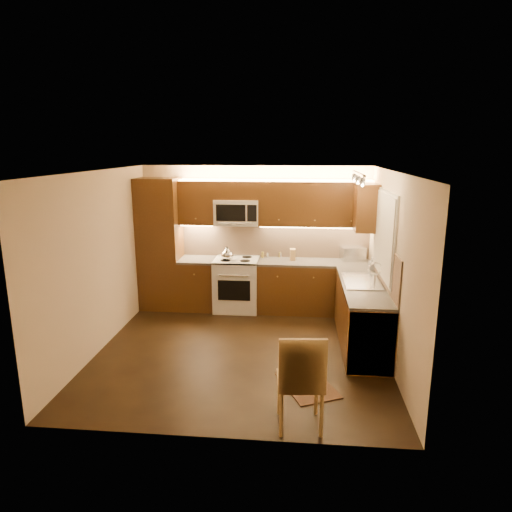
# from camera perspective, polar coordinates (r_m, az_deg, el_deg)

# --- Properties ---
(floor) EXTENTS (4.00, 4.00, 0.01)m
(floor) POSITION_cam_1_polar(r_m,az_deg,el_deg) (6.57, -1.80, -11.76)
(floor) COLOR black
(floor) RESTS_ON ground
(ceiling) EXTENTS (4.00, 4.00, 0.01)m
(ceiling) POSITION_cam_1_polar(r_m,az_deg,el_deg) (5.95, -1.97, 10.57)
(ceiling) COLOR beige
(ceiling) RESTS_ON ground
(wall_back) EXTENTS (4.00, 0.01, 2.50)m
(wall_back) POSITION_cam_1_polar(r_m,az_deg,el_deg) (8.08, -0.08, 2.40)
(wall_back) COLOR #C8B192
(wall_back) RESTS_ON ground
(wall_front) EXTENTS (4.00, 0.01, 2.50)m
(wall_front) POSITION_cam_1_polar(r_m,az_deg,el_deg) (4.26, -5.33, -7.92)
(wall_front) COLOR #C8B192
(wall_front) RESTS_ON ground
(wall_left) EXTENTS (0.01, 4.00, 2.50)m
(wall_left) POSITION_cam_1_polar(r_m,az_deg,el_deg) (6.69, -19.12, -0.68)
(wall_left) COLOR #C8B192
(wall_left) RESTS_ON ground
(wall_right) EXTENTS (0.01, 4.00, 2.50)m
(wall_right) POSITION_cam_1_polar(r_m,az_deg,el_deg) (6.22, 16.73, -1.55)
(wall_right) COLOR #C8B192
(wall_right) RESTS_ON ground
(pantry) EXTENTS (0.70, 0.60, 2.30)m
(pantry) POSITION_cam_1_polar(r_m,az_deg,el_deg) (8.14, -11.93, 1.47)
(pantry) COLOR #41240E
(pantry) RESTS_ON floor
(base_cab_back_left) EXTENTS (0.62, 0.60, 0.86)m
(base_cab_back_left) POSITION_cam_1_polar(r_m,az_deg,el_deg) (8.15, -7.24, -3.56)
(base_cab_back_left) COLOR #41240E
(base_cab_back_left) RESTS_ON floor
(counter_back_left) EXTENTS (0.62, 0.60, 0.04)m
(counter_back_left) POSITION_cam_1_polar(r_m,az_deg,el_deg) (8.03, -7.34, -0.49)
(counter_back_left) COLOR #3A3735
(counter_back_left) RESTS_ON base_cab_back_left
(base_cab_back_right) EXTENTS (1.92, 0.60, 0.86)m
(base_cab_back_right) POSITION_cam_1_polar(r_m,az_deg,el_deg) (7.96, 7.20, -3.97)
(base_cab_back_right) COLOR #41240E
(base_cab_back_right) RESTS_ON floor
(counter_back_right) EXTENTS (1.92, 0.60, 0.04)m
(counter_back_right) POSITION_cam_1_polar(r_m,az_deg,el_deg) (7.84, 7.30, -0.83)
(counter_back_right) COLOR #3A3735
(counter_back_right) RESTS_ON base_cab_back_right
(base_cab_right) EXTENTS (0.60, 2.00, 0.86)m
(base_cab_right) POSITION_cam_1_polar(r_m,az_deg,el_deg) (6.79, 13.12, -7.33)
(base_cab_right) COLOR #41240E
(base_cab_right) RESTS_ON floor
(counter_right) EXTENTS (0.60, 2.00, 0.04)m
(counter_right) POSITION_cam_1_polar(r_m,az_deg,el_deg) (6.65, 13.32, -3.70)
(counter_right) COLOR #3A3735
(counter_right) RESTS_ON base_cab_right
(dishwasher) EXTENTS (0.58, 0.60, 0.84)m
(dishwasher) POSITION_cam_1_polar(r_m,az_deg,el_deg) (6.15, 13.96, -9.63)
(dishwasher) COLOR silver
(dishwasher) RESTS_ON floor
(backsplash_back) EXTENTS (3.30, 0.02, 0.60)m
(backsplash_back) POSITION_cam_1_polar(r_m,az_deg,el_deg) (8.06, 2.39, 1.99)
(backsplash_back) COLOR #A48164
(backsplash_back) RESTS_ON wall_back
(backsplash_right) EXTENTS (0.02, 2.00, 0.60)m
(backsplash_right) POSITION_cam_1_polar(r_m,az_deg,el_deg) (6.61, 15.96, -1.08)
(backsplash_right) COLOR #A48164
(backsplash_right) RESTS_ON wall_right
(upper_cab_back_left) EXTENTS (0.62, 0.35, 0.75)m
(upper_cab_back_left) POSITION_cam_1_polar(r_m,az_deg,el_deg) (7.97, -7.36, 6.69)
(upper_cab_back_left) COLOR #41240E
(upper_cab_back_left) RESTS_ON wall_back
(upper_cab_back_right) EXTENTS (1.92, 0.35, 0.75)m
(upper_cab_back_right) POSITION_cam_1_polar(r_m,az_deg,el_deg) (7.78, 7.49, 6.52)
(upper_cab_back_right) COLOR #41240E
(upper_cab_back_right) RESTS_ON wall_back
(upper_cab_bridge) EXTENTS (0.76, 0.35, 0.31)m
(upper_cab_bridge) POSITION_cam_1_polar(r_m,az_deg,el_deg) (7.83, -2.42, 8.28)
(upper_cab_bridge) COLOR #41240E
(upper_cab_bridge) RESTS_ON wall_back
(upper_cab_right_corner) EXTENTS (0.35, 0.50, 0.75)m
(upper_cab_right_corner) POSITION_cam_1_polar(r_m,az_deg,el_deg) (7.43, 13.68, 5.93)
(upper_cab_right_corner) COLOR #41240E
(upper_cab_right_corner) RESTS_ON wall_right
(stove) EXTENTS (0.76, 0.65, 0.92)m
(stove) POSITION_cam_1_polar(r_m,az_deg,el_deg) (8.00, -2.45, -3.57)
(stove) COLOR silver
(stove) RESTS_ON floor
(microwave) EXTENTS (0.76, 0.38, 0.44)m
(microwave) POSITION_cam_1_polar(r_m,az_deg,el_deg) (7.85, -2.41, 5.54)
(microwave) COLOR silver
(microwave) RESTS_ON wall_back
(window_frame) EXTENTS (0.03, 1.44, 1.24)m
(window_frame) POSITION_cam_1_polar(r_m,az_deg,el_deg) (6.67, 15.91, 2.58)
(window_frame) COLOR silver
(window_frame) RESTS_ON wall_right
(window_blinds) EXTENTS (0.02, 1.36, 1.16)m
(window_blinds) POSITION_cam_1_polar(r_m,az_deg,el_deg) (6.67, 15.75, 2.58)
(window_blinds) COLOR silver
(window_blinds) RESTS_ON wall_right
(sink) EXTENTS (0.52, 0.86, 0.15)m
(sink) POSITION_cam_1_polar(r_m,az_deg,el_deg) (6.76, 13.20, -2.56)
(sink) COLOR silver
(sink) RESTS_ON counter_right
(faucet) EXTENTS (0.20, 0.04, 0.30)m
(faucet) POSITION_cam_1_polar(r_m,az_deg,el_deg) (6.77, 14.74, -1.97)
(faucet) COLOR silver
(faucet) RESTS_ON counter_right
(track_light_bar) EXTENTS (0.04, 1.20, 0.03)m
(track_light_bar) POSITION_cam_1_polar(r_m,az_deg,el_deg) (6.35, 12.74, 10.07)
(track_light_bar) COLOR silver
(track_light_bar) RESTS_ON ceiling
(kettle) EXTENTS (0.23, 0.23, 0.24)m
(kettle) POSITION_cam_1_polar(r_m,az_deg,el_deg) (7.75, -3.65, 0.32)
(kettle) COLOR silver
(kettle) RESTS_ON stove
(toaster_oven) EXTENTS (0.44, 0.37, 0.24)m
(toaster_oven) POSITION_cam_1_polar(r_m,az_deg,el_deg) (8.03, 12.03, 0.34)
(toaster_oven) COLOR silver
(toaster_oven) RESTS_ON counter_back_right
(knife_block) EXTENTS (0.10, 0.15, 0.20)m
(knife_block) POSITION_cam_1_polar(r_m,az_deg,el_deg) (7.88, 4.63, 0.20)
(knife_block) COLOR #A7854B
(knife_block) RESTS_ON counter_back_right
(spice_jar_a) EXTENTS (0.06, 0.06, 0.09)m
(spice_jar_a) POSITION_cam_1_polar(r_m,az_deg,el_deg) (8.02, 1.48, 0.11)
(spice_jar_a) COLOR silver
(spice_jar_a) RESTS_ON counter_back_right
(spice_jar_b) EXTENTS (0.05, 0.05, 0.11)m
(spice_jar_b) POSITION_cam_1_polar(r_m,az_deg,el_deg) (8.03, 0.84, 0.16)
(spice_jar_b) COLOR olive
(spice_jar_b) RESTS_ON counter_back_right
(spice_jar_c) EXTENTS (0.05, 0.05, 0.09)m
(spice_jar_c) POSITION_cam_1_polar(r_m,az_deg,el_deg) (8.06, 3.08, 0.13)
(spice_jar_c) COLOR silver
(spice_jar_c) RESTS_ON counter_back_right
(spice_jar_d) EXTENTS (0.04, 0.04, 0.09)m
(spice_jar_d) POSITION_cam_1_polar(r_m,az_deg,el_deg) (8.06, 3.04, 0.14)
(spice_jar_d) COLOR olive
(spice_jar_d) RESTS_ON counter_back_right
(soap_bottle) EXTENTS (0.10, 0.10, 0.20)m
(soap_bottle) POSITION_cam_1_polar(r_m,az_deg,el_deg) (7.47, 14.34, -0.91)
(soap_bottle) COLOR #AEADB2
(soap_bottle) RESTS_ON counter_right
(rug) EXTENTS (0.82, 0.95, 0.01)m
(rug) POSITION_cam_1_polar(r_m,az_deg,el_deg) (5.72, 6.48, -15.82)
(rug) COLOR black
(rug) RESTS_ON floor
(dining_chair) EXTENTS (0.50, 0.50, 1.05)m
(dining_chair) POSITION_cam_1_polar(r_m,az_deg,el_deg) (4.77, 5.56, -15.09)
(dining_chair) COLOR #A7854B
(dining_chair) RESTS_ON floor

